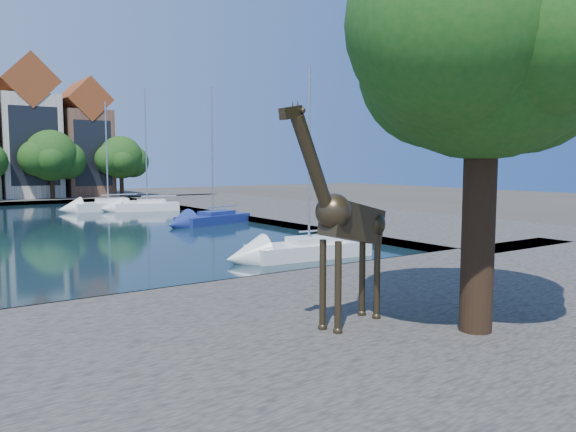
% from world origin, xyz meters
% --- Properties ---
extents(ground, '(160.00, 160.00, 0.00)m').
position_xyz_m(ground, '(0.00, 0.00, 0.00)').
color(ground, '#38332B').
rests_on(ground, ground).
extents(near_quay, '(50.00, 14.00, 0.50)m').
position_xyz_m(near_quay, '(0.00, -7.00, 0.25)').
color(near_quay, '#545048').
rests_on(near_quay, ground).
extents(right_quay, '(14.00, 52.00, 0.50)m').
position_xyz_m(right_quay, '(25.00, 24.00, 0.25)').
color(right_quay, '#545048').
rests_on(right_quay, ground).
extents(plane_tree, '(8.32, 6.40, 10.62)m').
position_xyz_m(plane_tree, '(7.62, -9.01, 7.67)').
color(plane_tree, '#332114').
rests_on(plane_tree, near_quay).
extents(townhouse_east_mid, '(6.43, 9.18, 16.65)m').
position_xyz_m(townhouse_east_mid, '(8.50, 55.99, 8.10)').
color(townhouse_east_mid, beige).
rests_on(townhouse_east_mid, far_quay).
extents(townhouse_east_end, '(5.44, 9.18, 14.43)m').
position_xyz_m(townhouse_east_end, '(15.00, 55.99, 7.11)').
color(townhouse_east_end, brown).
rests_on(townhouse_east_end, far_quay).
extents(far_tree_east, '(7.54, 5.80, 7.84)m').
position_xyz_m(far_tree_east, '(10.11, 50.49, 5.24)').
color(far_tree_east, '#332114').
rests_on(far_tree_east, far_quay).
extents(far_tree_far_east, '(6.76, 5.20, 7.36)m').
position_xyz_m(far_tree_far_east, '(18.09, 50.49, 5.08)').
color(far_tree_far_east, '#332114').
rests_on(far_tree_far_east, far_quay).
extents(giraffe_statue, '(3.78, 1.28, 5.45)m').
position_xyz_m(giraffe_statue, '(5.10, -6.83, 3.18)').
color(giraffe_statue, '#352A1A').
rests_on(giraffe_statue, near_quay).
extents(sailboat_right_a, '(6.19, 2.66, 9.10)m').
position_xyz_m(sailboat_right_a, '(12.00, 4.00, 0.61)').
color(sailboat_right_a, white).
rests_on(sailboat_right_a, water_basin).
extents(sailboat_right_b, '(6.31, 3.79, 10.13)m').
position_xyz_m(sailboat_right_b, '(15.00, 20.09, 0.59)').
color(sailboat_right_b, navy).
rests_on(sailboat_right_b, water_basin).
extents(sailboat_right_c, '(6.18, 3.62, 11.51)m').
position_xyz_m(sailboat_right_c, '(15.00, 33.81, 0.68)').
color(sailboat_right_c, white).
rests_on(sailboat_right_c, water_basin).
extents(sailboat_right_d, '(6.48, 2.55, 10.28)m').
position_xyz_m(sailboat_right_d, '(12.00, 36.15, 0.70)').
color(sailboat_right_d, white).
rests_on(sailboat_right_d, water_basin).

